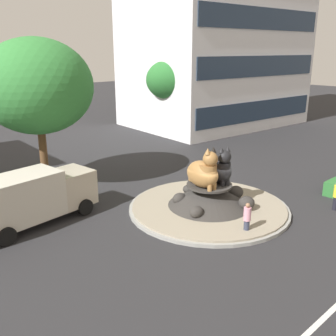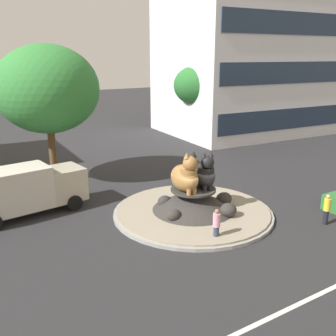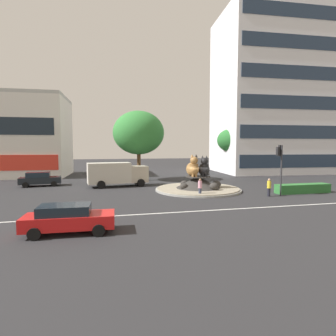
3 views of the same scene
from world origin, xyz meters
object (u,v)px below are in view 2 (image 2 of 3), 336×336
object	(u,v)px
office_tower	(255,5)
cat_statue_black	(204,174)
delivery_box_truck	(21,190)
pedestrian_yellow_shirt	(327,209)
cat_statue_tabby	(186,176)
pedestrian_pink_shirt	(216,224)
broadleaf_tree_behind_island	(196,86)
second_tree_near_tower	(47,89)

from	to	relation	value
office_tower	cat_statue_black	bearing A→B (deg)	-134.18
office_tower	delivery_box_truck	size ratio (longest dim) A/B	3.97
cat_statue_black	pedestrian_yellow_shirt	world-z (taller)	cat_statue_black
cat_statue_tabby	cat_statue_black	size ratio (longest dim) A/B	1.06
cat_statue_tabby	office_tower	size ratio (longest dim) A/B	0.08
pedestrian_pink_shirt	delivery_box_truck	distance (m)	11.01
broadleaf_tree_behind_island	cat_statue_tabby	bearing A→B (deg)	-127.25
office_tower	second_tree_near_tower	distance (m)	27.82
office_tower	pedestrian_yellow_shirt	size ratio (longest dim) A/B	16.73
broadleaf_tree_behind_island	pedestrian_yellow_shirt	world-z (taller)	broadleaf_tree_behind_island
office_tower	broadleaf_tree_behind_island	xyz separation A→B (m)	(-8.96, -1.65, -8.34)
cat_statue_tabby	delivery_box_truck	bearing A→B (deg)	-121.38
broadleaf_tree_behind_island	office_tower	bearing A→B (deg)	10.44
cat_statue_black	delivery_box_truck	size ratio (longest dim) A/B	0.32
office_tower	delivery_box_truck	bearing A→B (deg)	-152.07
cat_statue_tabby	pedestrian_pink_shirt	xyz separation A→B (m)	(-0.35, -3.21, -1.51)
second_tree_near_tower	pedestrian_yellow_shirt	bearing A→B (deg)	-55.06
office_tower	pedestrian_yellow_shirt	bearing A→B (deg)	-120.14
office_tower	delivery_box_truck	distance (m)	33.96
pedestrian_yellow_shirt	second_tree_near_tower	bearing A→B (deg)	166.78
delivery_box_truck	pedestrian_yellow_shirt	bearing A→B (deg)	-42.96
delivery_box_truck	pedestrian_pink_shirt	bearing A→B (deg)	-55.59
broadleaf_tree_behind_island	delivery_box_truck	bearing A→B (deg)	-150.84
pedestrian_pink_shirt	pedestrian_yellow_shirt	world-z (taller)	pedestrian_yellow_shirt
broadleaf_tree_behind_island	delivery_box_truck	distance (m)	23.18
broadleaf_tree_behind_island	pedestrian_pink_shirt	bearing A→B (deg)	-123.12
second_tree_near_tower	cat_statue_black	bearing A→B (deg)	-60.69
cat_statue_black	office_tower	distance (m)	29.22
pedestrian_pink_shirt	cat_statue_black	bearing A→B (deg)	-117.53
broadleaf_tree_behind_island	pedestrian_pink_shirt	world-z (taller)	broadleaf_tree_behind_island
cat_statue_tabby	broadleaf_tree_behind_island	xyz separation A→B (m)	(12.25, 16.11, 3.34)
office_tower	second_tree_near_tower	size ratio (longest dim) A/B	2.96
pedestrian_yellow_shirt	delivery_box_truck	distance (m)	16.71
pedestrian_pink_shirt	delivery_box_truck	bearing A→B (deg)	-49.18
pedestrian_yellow_shirt	broadleaf_tree_behind_island	bearing A→B (deg)	114.90
pedestrian_yellow_shirt	delivery_box_truck	xyz separation A→B (m)	(-13.56, 9.75, 0.65)
broadleaf_tree_behind_island	second_tree_near_tower	distance (m)	17.77
pedestrian_pink_shirt	cat_statue_tabby	bearing A→B (deg)	-97.12
broadleaf_tree_behind_island	pedestrian_yellow_shirt	xyz separation A→B (m)	(-6.35, -20.85, -4.85)
office_tower	broadleaf_tree_behind_island	bearing A→B (deg)	-165.47
office_tower	pedestrian_pink_shirt	xyz separation A→B (m)	(-21.56, -20.97, -13.20)
second_tree_near_tower	delivery_box_truck	xyz separation A→B (m)	(-3.22, -5.04, -5.01)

